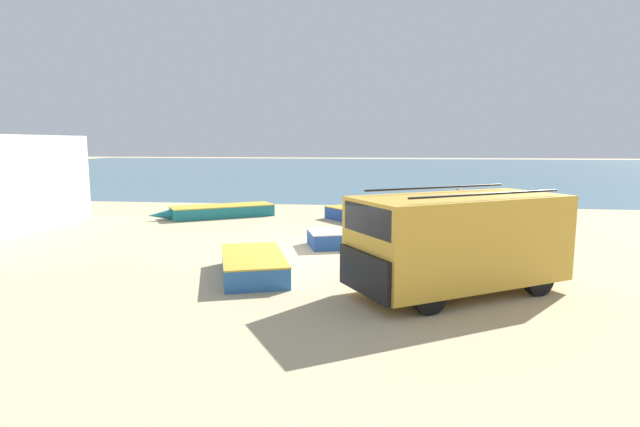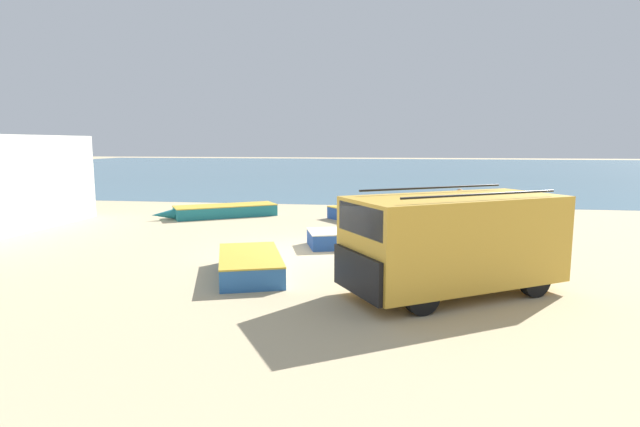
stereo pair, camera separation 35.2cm
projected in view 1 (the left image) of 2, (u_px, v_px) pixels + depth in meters
The scene contains 9 objects.
ground_plane at pixel (301, 252), 15.57m from camera, with size 200.00×200.00×0.00m, color tan.
sea_water at pixel (366, 168), 66.61m from camera, with size 120.00×80.00×0.01m, color #477084.
parked_van at pixel (458, 240), 11.25m from camera, with size 5.28×4.39×2.36m.
fishing_rowboat_0 at pixel (219, 211), 22.95m from camera, with size 5.25×3.83×0.54m.
fishing_rowboat_1 at pixel (253, 264), 12.91m from camera, with size 2.47×3.85×0.56m.
fishing_rowboat_2 at pixel (369, 237), 16.62m from camera, with size 4.63×2.56×0.53m.
fishing_rowboat_3 at pixel (358, 215), 21.58m from camera, with size 3.12×3.38×0.56m.
fisherman_0 at pixel (532, 220), 15.24m from camera, with size 0.46×0.46×1.73m.
fisherman_1 at pixel (458, 209), 17.54m from camera, with size 0.48×0.48×1.81m.
Camera 1 is at (2.58, -15.03, 3.39)m, focal length 28.00 mm.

